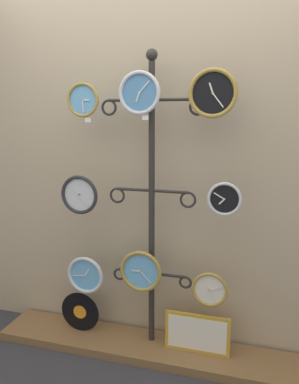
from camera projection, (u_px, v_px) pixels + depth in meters
The scene contains 15 objects.
shop_wall at pixel (158, 149), 2.56m from camera, with size 4.40×0.04×2.80m.
low_shelf at pixel (149, 348), 2.62m from camera, with size 2.20×0.36×0.06m.
display_stand at pixel (152, 258), 2.55m from camera, with size 0.69×0.42×2.03m.
clock_top_left at pixel (83, 100), 2.39m from camera, with size 0.22×0.04×0.22m.
clock_top_center at pixel (140, 93), 2.25m from camera, with size 0.26×0.04×0.26m.
clock_top_right at pixel (213, 93), 2.15m from camera, with size 0.29×0.04×0.29m.
clock_middle_left at pixel (80, 195), 2.51m from camera, with size 0.27×0.04×0.27m.
clock_middle_right at pixel (225, 199), 2.22m from camera, with size 0.21×0.04×0.21m.
clock_bottom_left at pixel (86, 275), 2.62m from camera, with size 0.27×0.04×0.27m.
clock_bottom_center at pixel (141, 271), 2.49m from camera, with size 0.29×0.04×0.29m.
clock_bottom_right at pixel (210, 289), 2.39m from camera, with size 0.23×0.04×0.23m.
vinyl_record at pixel (80, 312), 2.75m from camera, with size 0.30×0.01×0.30m.
picture_frame at pixel (197, 334), 2.50m from camera, with size 0.44×0.02×0.28m.
price_tag_upper at pixel (88, 120), 2.40m from camera, with size 0.04×0.00×0.03m.
price_tag_mid at pixel (145, 118), 2.27m from camera, with size 0.04×0.00×0.03m.
Camera 1 is at (0.67, -1.91, 1.62)m, focal length 35.00 mm.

